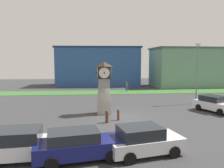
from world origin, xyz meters
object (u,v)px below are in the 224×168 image
at_px(car_by_building, 143,140).
at_px(street_lamp_near_road, 197,70).
at_px(car_near_tower, 79,145).
at_px(pedestrian_near_bench, 127,86).
at_px(clock_tower, 104,88).
at_px(bollard_near_tower, 118,114).
at_px(car_navy_sedan, 22,144).
at_px(car_silver_hatch, 215,104).
at_px(bollard_mid_row, 107,116).

distance_m(car_by_building, street_lamp_near_road, 16.52).
bearing_deg(street_lamp_near_road, car_by_building, -125.52).
bearing_deg(car_near_tower, car_by_building, 5.56).
distance_m(car_by_building, pedestrian_near_bench, 24.48).
xyz_separation_m(clock_tower, street_lamp_near_road, (11.01, 3.87, 1.53)).
distance_m(bollard_near_tower, car_navy_sedan, 8.98).
relative_size(car_navy_sedan, pedestrian_near_bench, 2.67).
bearing_deg(car_by_building, car_silver_hatch, 44.37).
bearing_deg(street_lamp_near_road, pedestrian_near_bench, 120.19).
distance_m(car_near_tower, street_lamp_near_road, 18.91).
distance_m(car_navy_sedan, car_near_tower, 2.89).
xyz_separation_m(car_silver_hatch, street_lamp_near_road, (0.10, 4.08, 3.20)).
bearing_deg(car_navy_sedan, street_lamp_near_road, 40.03).
xyz_separation_m(bollard_near_tower, bollard_mid_row, (-1.00, -0.68, 0.04)).
height_order(car_near_tower, pedestrian_near_bench, pedestrian_near_bench).
height_order(clock_tower, bollard_near_tower, clock_tower).
bearing_deg(clock_tower, bollard_mid_row, -88.72).
height_order(bollard_near_tower, street_lamp_near_road, street_lamp_near_road).
distance_m(clock_tower, car_near_tower, 9.96).
bearing_deg(car_near_tower, pedestrian_near_bench, 75.52).
bearing_deg(clock_tower, car_by_building, -80.29).
xyz_separation_m(car_navy_sedan, pedestrian_near_bench, (9.23, 24.30, 0.10)).
bearing_deg(bollard_mid_row, car_navy_sedan, -127.50).
height_order(pedestrian_near_bench, street_lamp_near_road, street_lamp_near_road).
height_order(car_by_building, street_lamp_near_road, street_lamp_near_road).
bearing_deg(car_by_building, street_lamp_near_road, 54.48).
distance_m(bollard_near_tower, car_by_building, 6.91).
distance_m(bollard_near_tower, bollard_mid_row, 1.21).
bearing_deg(bollard_mid_row, car_near_tower, -106.09).
distance_m(clock_tower, pedestrian_near_bench, 15.74).
bearing_deg(bollard_near_tower, car_navy_sedan, -129.93).
relative_size(bollard_mid_row, car_silver_hatch, 0.24).
bearing_deg(car_silver_hatch, car_near_tower, -143.42).
bearing_deg(car_silver_hatch, bollard_mid_row, -164.99).
bearing_deg(bollard_near_tower, bollard_mid_row, -145.85).
relative_size(bollard_mid_row, car_near_tower, 0.22).
distance_m(car_navy_sedan, car_silver_hatch, 18.06).
xyz_separation_m(car_silver_hatch, pedestrian_near_bench, (-6.36, 15.19, 0.10)).
bearing_deg(car_navy_sedan, bollard_mid_row, 52.50).
relative_size(clock_tower, car_by_building, 1.15).
distance_m(car_navy_sedan, car_by_building, 6.28).
distance_m(clock_tower, bollard_mid_row, 3.67).
bearing_deg(clock_tower, car_silver_hatch, -1.09).
xyz_separation_m(clock_tower, car_navy_sedan, (-4.69, -9.31, -1.67)).
bearing_deg(clock_tower, bollard_near_tower, -66.27).
xyz_separation_m(car_near_tower, street_lamp_near_road, (12.83, 13.52, 3.21)).
distance_m(pedestrian_near_bench, street_lamp_near_road, 13.22).
xyz_separation_m(clock_tower, bollard_mid_row, (0.07, -3.11, -1.94)).
bearing_deg(bollard_near_tower, clock_tower, 113.73).
relative_size(car_near_tower, car_by_building, 1.11).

